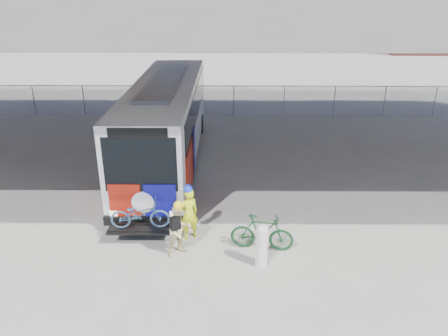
{
  "coord_description": "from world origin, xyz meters",
  "views": [
    {
      "loc": [
        0.64,
        -13.59,
        7.37
      ],
      "look_at": [
        0.52,
        0.06,
        1.6
      ],
      "focal_mm": 35.0,
      "sensor_mm": 36.0,
      "label": 1
    }
  ],
  "objects_px": {
    "bus": "(166,116)",
    "bike_parked": "(262,233)",
    "cyclist_tan": "(179,230)",
    "bollard": "(262,244)",
    "cyclist_hivis": "(189,212)"
  },
  "relations": [
    {
      "from": "bollard",
      "to": "cyclist_tan",
      "type": "bearing_deg",
      "value": 166.81
    },
    {
      "from": "cyclist_tan",
      "to": "bollard",
      "type": "bearing_deg",
      "value": -45.64
    },
    {
      "from": "cyclist_hivis",
      "to": "bike_parked",
      "type": "distance_m",
      "value": 2.33
    },
    {
      "from": "bollard",
      "to": "cyclist_hivis",
      "type": "bearing_deg",
      "value": 145.56
    },
    {
      "from": "cyclist_tan",
      "to": "bike_parked",
      "type": "bearing_deg",
      "value": -25.93
    },
    {
      "from": "bus",
      "to": "bike_parked",
      "type": "bearing_deg",
      "value": -62.19
    },
    {
      "from": "cyclist_hivis",
      "to": "cyclist_tan",
      "type": "bearing_deg",
      "value": 47.31
    },
    {
      "from": "bollard",
      "to": "bike_parked",
      "type": "relative_size",
      "value": 0.7
    },
    {
      "from": "bus",
      "to": "bike_parked",
      "type": "xyz_separation_m",
      "value": [
        3.67,
        -6.96,
        -1.54
      ]
    },
    {
      "from": "bike_parked",
      "to": "cyclist_hivis",
      "type": "bearing_deg",
      "value": 83.32
    },
    {
      "from": "bus",
      "to": "cyclist_tan",
      "type": "distance_m",
      "value": 7.46
    },
    {
      "from": "cyclist_tan",
      "to": "bike_parked",
      "type": "height_order",
      "value": "cyclist_tan"
    },
    {
      "from": "bus",
      "to": "cyclist_tan",
      "type": "height_order",
      "value": "bus"
    },
    {
      "from": "bus",
      "to": "bollard",
      "type": "distance_m",
      "value": 8.7
    },
    {
      "from": "bus",
      "to": "bike_parked",
      "type": "height_order",
      "value": "bus"
    }
  ]
}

